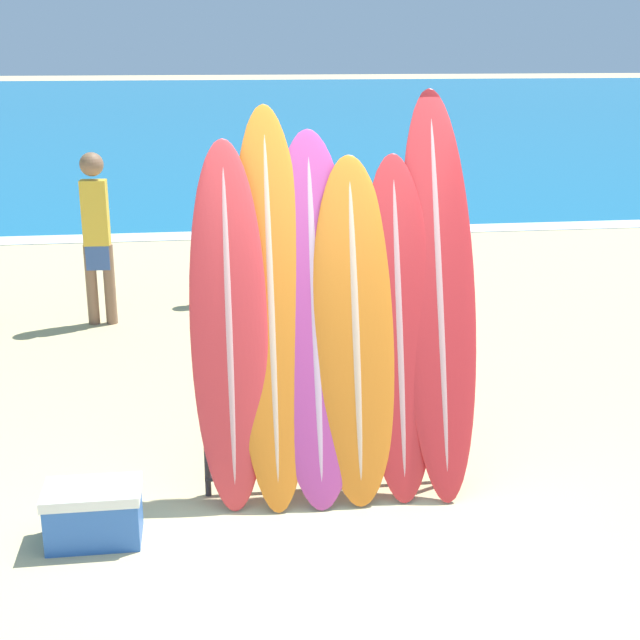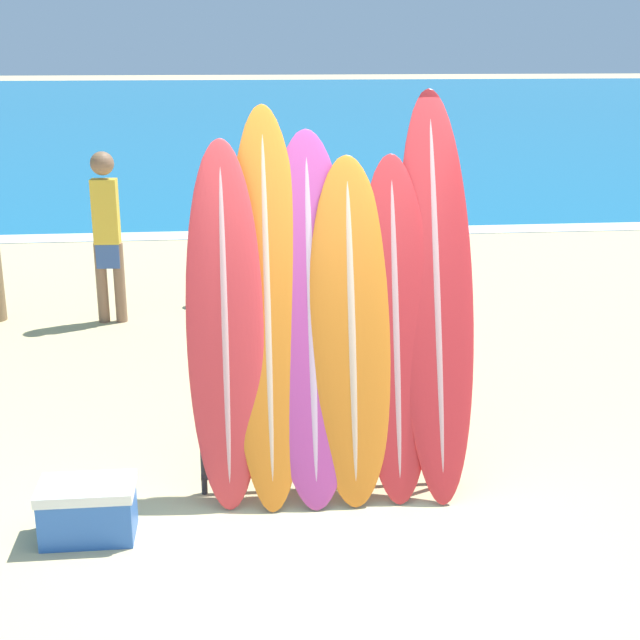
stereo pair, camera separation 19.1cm
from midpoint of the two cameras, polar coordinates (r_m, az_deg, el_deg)
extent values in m
plane|color=tan|center=(5.40, 1.91, -14.35)|extent=(160.00, 160.00, 0.00)
cube|color=#146693|center=(43.35, -5.05, 13.53)|extent=(120.00, 60.00, 0.00)
cube|color=white|center=(13.86, -3.03, 5.54)|extent=(120.00, 0.60, 0.01)
cylinder|color=#28282D|center=(5.81, -6.61, -7.06)|extent=(0.04, 0.04, 0.90)
cylinder|color=#28282D|center=(6.01, 9.79, -6.33)|extent=(0.04, 0.04, 0.90)
cylinder|color=#28282D|center=(5.69, 1.77, -2.82)|extent=(1.73, 0.04, 0.04)
cylinder|color=#28282D|center=(5.99, 1.71, -9.64)|extent=(1.73, 0.04, 0.04)
ellipsoid|color=red|center=(5.58, -5.13, -0.42)|extent=(0.48, 0.64, 2.28)
ellipsoid|color=#D59E9F|center=(5.58, -5.13, -0.42)|extent=(0.09, 0.63, 2.20)
ellipsoid|color=orange|center=(5.62, -2.41, 0.79)|extent=(0.48, 0.85, 2.48)
ellipsoid|color=beige|center=(5.62, -2.41, 0.79)|extent=(0.09, 0.83, 2.38)
ellipsoid|color=#B23D8E|center=(5.64, 0.40, 0.06)|extent=(0.56, 0.82, 2.32)
ellipsoid|color=#CAA1BE|center=(5.64, 0.40, 0.06)|extent=(0.10, 0.79, 2.23)
ellipsoid|color=orange|center=(5.66, 2.98, -0.73)|extent=(0.55, 0.74, 2.17)
ellipsoid|color=beige|center=(5.66, 2.98, -0.73)|extent=(0.10, 0.72, 2.09)
ellipsoid|color=red|center=(5.72, 5.81, -0.61)|extent=(0.49, 0.71, 2.17)
ellipsoid|color=#D19A9C|center=(5.72, 5.81, -0.61)|extent=(0.09, 0.69, 2.08)
ellipsoid|color=red|center=(5.79, 8.39, 1.56)|extent=(0.49, 0.93, 2.56)
ellipsoid|color=#D19A9C|center=(5.79, 8.39, 1.56)|extent=(0.09, 0.91, 2.47)
cylinder|color=#A87A5B|center=(8.39, 4.84, 0.59)|extent=(0.12, 0.12, 0.86)
cylinder|color=#A87A5B|center=(8.51, 5.76, 0.81)|extent=(0.12, 0.12, 0.86)
cube|color=#385693|center=(8.37, 5.36, 2.66)|extent=(0.28, 0.26, 0.26)
cube|color=#3370BC|center=(8.26, 5.45, 5.77)|extent=(0.31, 0.28, 0.67)
sphere|color=#A87A5B|center=(8.18, 5.55, 9.15)|extent=(0.24, 0.24, 0.24)
cylinder|color=tan|center=(10.20, -4.23, 3.38)|extent=(0.11, 0.11, 0.77)
cylinder|color=tan|center=(10.32, -3.61, 3.56)|extent=(0.11, 0.11, 0.77)
cube|color=#CC4C3D|center=(10.20, -3.95, 4.94)|extent=(0.25, 0.25, 0.23)
cube|color=#42996B|center=(10.11, -4.00, 7.25)|extent=(0.27, 0.27, 0.60)
sphere|color=tan|center=(10.05, -4.05, 9.74)|extent=(0.22, 0.22, 0.22)
cylinder|color=#846047|center=(9.57, -12.15, 2.35)|extent=(0.12, 0.12, 0.85)
cylinder|color=#846047|center=(9.60, -13.24, 2.32)|extent=(0.12, 0.12, 0.85)
cube|color=#385693|center=(9.52, -12.81, 4.07)|extent=(0.25, 0.16, 0.25)
cube|color=gold|center=(9.42, -13.00, 6.79)|extent=(0.27, 0.18, 0.66)
sphere|color=#846047|center=(9.35, -13.20, 9.73)|extent=(0.24, 0.24, 0.24)
cube|color=#2D60B7|center=(5.58, -13.63, -12.05)|extent=(0.54, 0.33, 0.29)
cube|color=white|center=(5.50, -13.76, -10.46)|extent=(0.56, 0.34, 0.06)
camera|label=1|loc=(0.10, -89.15, 0.27)|focal=50.00mm
camera|label=2|loc=(0.10, 90.85, -0.27)|focal=50.00mm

